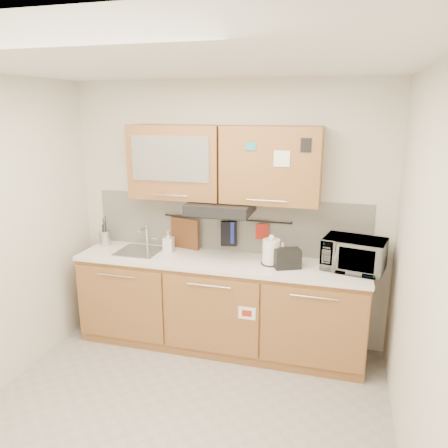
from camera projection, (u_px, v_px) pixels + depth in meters
The scene contains 20 objects.
floor at pixel (176, 423), 3.33m from camera, with size 3.20×3.20×0.00m, color #9E9993.
ceiling at pixel (164, 63), 2.67m from camera, with size 3.20×3.20×0.00m, color white.
wall_back at pixel (228, 214), 4.40m from camera, with size 3.20×3.20×0.00m, color silver.
wall_right at pixel (422, 288), 2.59m from camera, with size 3.00×3.00×0.00m, color silver.
base_cabinet at pixel (219, 308), 4.34m from camera, with size 2.80×0.64×0.88m.
countertop at pixel (219, 262), 4.21m from camera, with size 2.82×0.62×0.04m, color white.
backsplash at pixel (227, 224), 4.41m from camera, with size 2.80×0.02×0.56m, color silver.
upper_cabinets at pixel (222, 163), 4.10m from camera, with size 1.82×0.37×0.70m.
range_hood at pixel (221, 208), 4.13m from camera, with size 0.60×0.46×0.10m, color black.
sink at pixel (140, 251), 4.44m from camera, with size 0.42×0.40×0.26m.
utensil_rail at pixel (226, 219), 4.36m from camera, with size 0.02×0.02×1.30m, color black.
utensil_crock at pixel (106, 237), 4.65m from camera, with size 0.15×0.15×0.31m.
kettle at pixel (271, 252), 4.05m from camera, with size 0.22×0.21×0.29m.
toaster at pixel (287, 258), 3.97m from camera, with size 0.27×0.22×0.18m.
microwave at pixel (354, 254), 3.90m from camera, with size 0.53×0.36×0.29m, color #999999.
soap_bottle at pixel (168, 241), 4.41m from camera, with size 0.10×0.10×0.22m, color #999999.
cutting_board at pixel (185, 237), 4.52m from camera, with size 0.33×0.02×0.40m, color brown.
oven_mitt at pixel (228, 232), 4.37m from camera, with size 0.13×0.03×0.22m, color navy.
dark_pouch at pixel (229, 234), 4.38m from camera, with size 0.16×0.05×0.25m, color black.
pot_holder at pixel (262, 231), 4.28m from camera, with size 0.12×0.02×0.15m, color #AA2516.
Camera 1 is at (1.11, -2.63, 2.33)m, focal length 35.00 mm.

